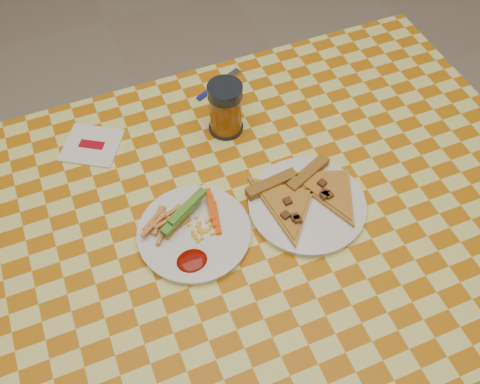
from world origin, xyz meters
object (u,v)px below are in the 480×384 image
(plate_left, at_px, (194,234))
(plate_right, at_px, (307,205))
(drink_glass, at_px, (225,109))
(table, at_px, (245,235))

(plate_left, bearing_deg, plate_right, -5.71)
(plate_left, xyz_separation_m, plate_right, (0.23, -0.02, 0.00))
(plate_right, height_order, drink_glass, drink_glass)
(table, height_order, drink_glass, drink_glass)
(table, xyz_separation_m, plate_left, (-0.11, -0.01, 0.08))
(table, distance_m, drink_glass, 0.27)
(table, relative_size, drink_glass, 10.31)
(table, relative_size, plate_left, 5.99)
(plate_left, relative_size, drink_glass, 1.72)
(plate_left, height_order, drink_glass, drink_glass)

